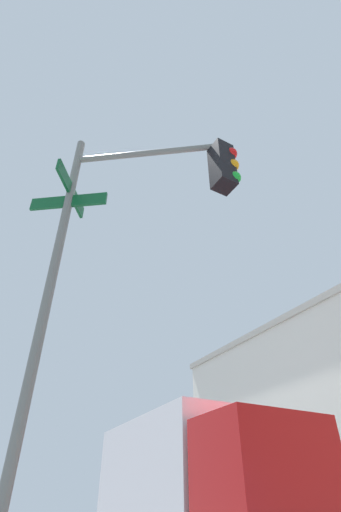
% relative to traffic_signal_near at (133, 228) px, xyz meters
% --- Properties ---
extents(traffic_signal_near, '(1.89, 2.42, 6.30)m').
position_rel_traffic_signal_near_xyz_m(traffic_signal_near, '(0.00, 0.00, 0.00)').
color(traffic_signal_near, slate).
rests_on(traffic_signal_near, ground_plane).
extents(box_truck_second, '(7.59, 2.73, 3.59)m').
position_rel_traffic_signal_near_xyz_m(box_truck_second, '(-5.83, 4.41, -2.49)').
color(box_truck_second, '#B21919').
rests_on(box_truck_second, ground_plane).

